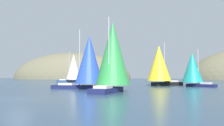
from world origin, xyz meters
TOP-DOWN VIEW (x-y plane):
  - ground_plane at (0.00, 0.00)m, footprint 360.00×360.00m
  - headland_left at (-55.00, 135.00)m, footprint 84.93×44.00m
  - sailboat_blue_spinnaker at (0.65, 17.92)m, footprint 9.33×5.02m
  - sailboat_yellow_sail at (11.64, 34.56)m, footprint 9.09×9.28m
  - sailboat_green_sail at (6.25, 12.54)m, footprint 5.35×8.80m
  - sailboat_teal_sail at (18.58, 32.38)m, footprint 7.51×6.41m
  - sailboat_white_mainsail at (-17.33, 53.19)m, footprint 8.43×4.93m

SIDE VIEW (x-z plane):
  - ground_plane at x=0.00m, z-range 0.00..0.00m
  - headland_left at x=-55.00m, z-range -18.29..18.29m
  - sailboat_teal_sail at x=18.58m, z-range -0.07..7.70m
  - sailboat_yellow_sail at x=11.64m, z-range -0.15..9.71m
  - sailboat_blue_spinnaker at x=0.65m, z-range -0.31..9.88m
  - sailboat_white_mainsail at x=-17.33m, z-range -0.24..10.16m
  - sailboat_green_sail at x=6.25m, z-range 0.03..10.37m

